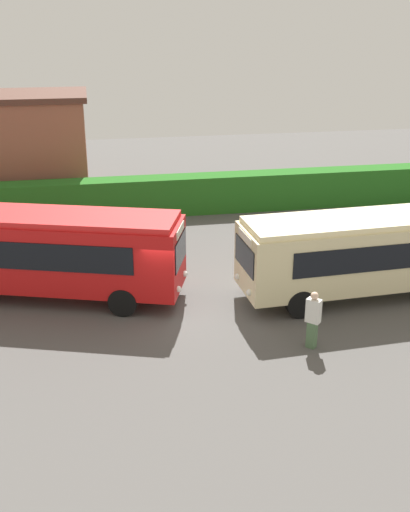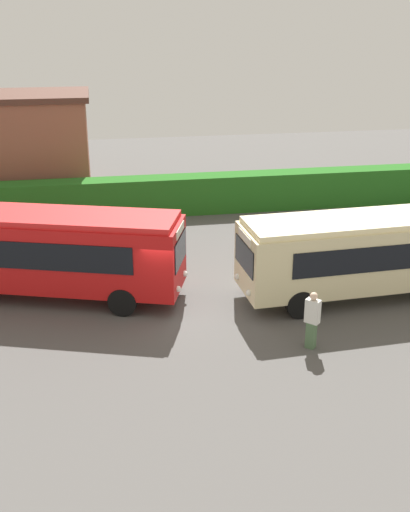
% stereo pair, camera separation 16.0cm
% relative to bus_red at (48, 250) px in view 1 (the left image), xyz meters
% --- Properties ---
extents(ground_plane, '(64.00, 64.00, 0.00)m').
position_rel_bus_red_xyz_m(ground_plane, '(4.34, -1.78, -1.83)').
color(ground_plane, '#514F4C').
extents(bus_red, '(9.80, 5.30, 3.17)m').
position_rel_bus_red_xyz_m(bus_red, '(0.00, 0.00, 0.00)').
color(bus_red, red).
rests_on(bus_red, ground_plane).
extents(bus_cream, '(8.89, 2.98, 3.01)m').
position_rel_bus_red_xyz_m(bus_cream, '(10.96, -1.93, -0.08)').
color(bus_cream, beige).
rests_on(bus_cream, ground_plane).
extents(person_left, '(0.29, 0.43, 1.85)m').
position_rel_bus_red_xyz_m(person_left, '(2.24, 1.96, -0.85)').
color(person_left, '#4C6B47').
rests_on(person_left, ground_plane).
extents(person_center, '(0.45, 0.30, 1.75)m').
position_rel_bus_red_xyz_m(person_center, '(4.24, 0.62, -0.91)').
color(person_center, silver).
rests_on(person_center, ground_plane).
extents(person_right, '(0.49, 0.49, 1.87)m').
position_rel_bus_red_xyz_m(person_right, '(8.03, -5.22, -0.83)').
color(person_right, '#4C6B47').
rests_on(person_right, ground_plane).
extents(person_far, '(0.56, 0.40, 1.92)m').
position_rel_bus_red_xyz_m(person_far, '(10.04, 0.24, -0.81)').
color(person_far, black).
rests_on(person_far, ground_plane).
extents(hedge_row, '(44.00, 1.37, 1.92)m').
position_rel_bus_red_xyz_m(hedge_row, '(4.34, 9.25, -0.87)').
color(hedge_row, '#22611B').
rests_on(hedge_row, ground_plane).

